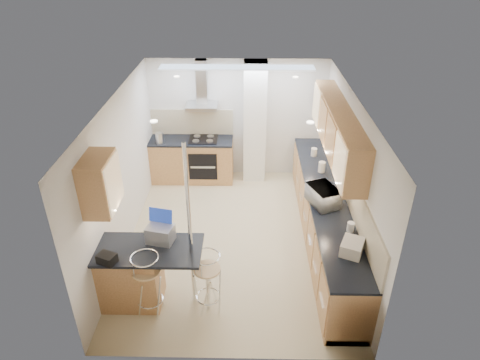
{
  "coord_description": "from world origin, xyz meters",
  "views": [
    {
      "loc": [
        0.2,
        -5.89,
        4.55
      ],
      "look_at": [
        0.09,
        0.2,
        1.06
      ],
      "focal_mm": 32.0,
      "sensor_mm": 36.0,
      "label": 1
    }
  ],
  "objects_px": {
    "microwave": "(323,196)",
    "bar_stool_end": "(208,282)",
    "laptop": "(160,234)",
    "bar_stool_near": "(148,285)",
    "bread_bin": "(352,247)"
  },
  "relations": [
    {
      "from": "microwave",
      "to": "laptop",
      "type": "distance_m",
      "value": 2.54
    },
    {
      "from": "bar_stool_near",
      "to": "bar_stool_end",
      "type": "bearing_deg",
      "value": -7.42
    },
    {
      "from": "laptop",
      "to": "bar_stool_near",
      "type": "bearing_deg",
      "value": -99.19
    },
    {
      "from": "bar_stool_near",
      "to": "bread_bin",
      "type": "bearing_deg",
      "value": -8.73
    },
    {
      "from": "microwave",
      "to": "bar_stool_near",
      "type": "distance_m",
      "value": 2.9
    },
    {
      "from": "bar_stool_near",
      "to": "bar_stool_end",
      "type": "xyz_separation_m",
      "value": [
        0.79,
        0.08,
        -0.02
      ]
    },
    {
      "from": "laptop",
      "to": "bar_stool_near",
      "type": "xyz_separation_m",
      "value": [
        -0.15,
        -0.37,
        -0.57
      ]
    },
    {
      "from": "microwave",
      "to": "bread_bin",
      "type": "xyz_separation_m",
      "value": [
        0.21,
        -1.17,
        -0.06
      ]
    },
    {
      "from": "microwave",
      "to": "bar_stool_end",
      "type": "bearing_deg",
      "value": 104.55
    },
    {
      "from": "bread_bin",
      "to": "bar_stool_near",
      "type": "bearing_deg",
      "value": -152.38
    },
    {
      "from": "laptop",
      "to": "bar_stool_end",
      "type": "distance_m",
      "value": 0.92
    },
    {
      "from": "laptop",
      "to": "bread_bin",
      "type": "relative_size",
      "value": 1.03
    },
    {
      "from": "microwave",
      "to": "laptop",
      "type": "relative_size",
      "value": 1.54
    },
    {
      "from": "bar_stool_end",
      "to": "microwave",
      "type": "bearing_deg",
      "value": 0.08
    },
    {
      "from": "laptop",
      "to": "bread_bin",
      "type": "bearing_deg",
      "value": 9.04
    }
  ]
}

